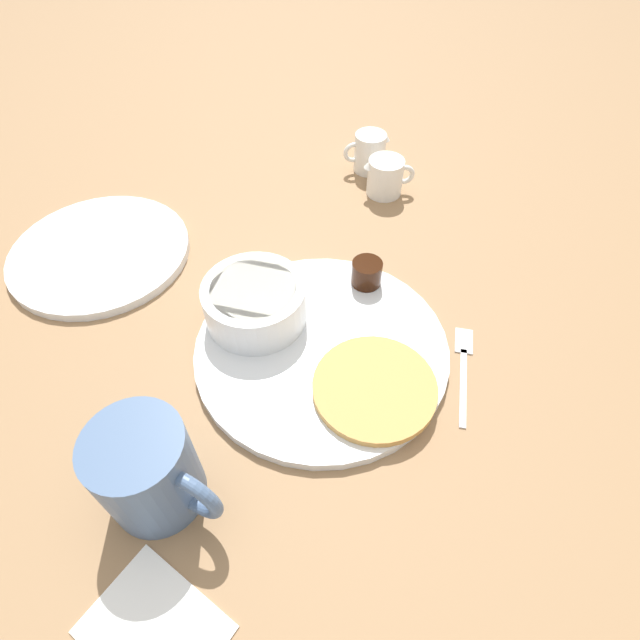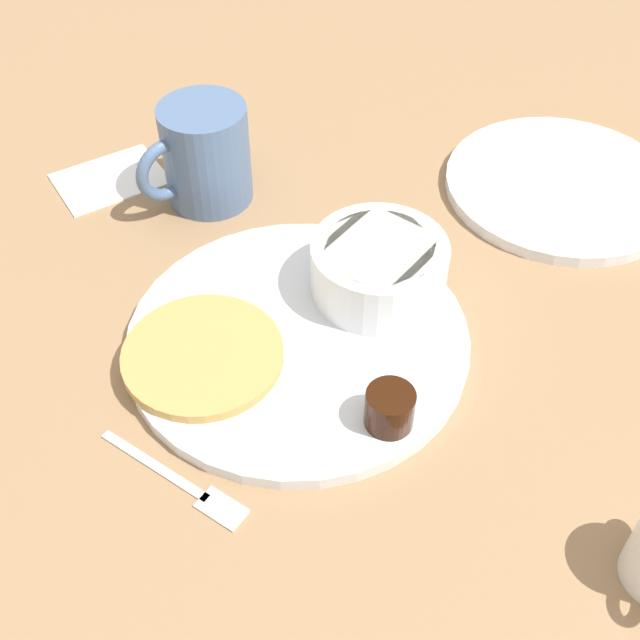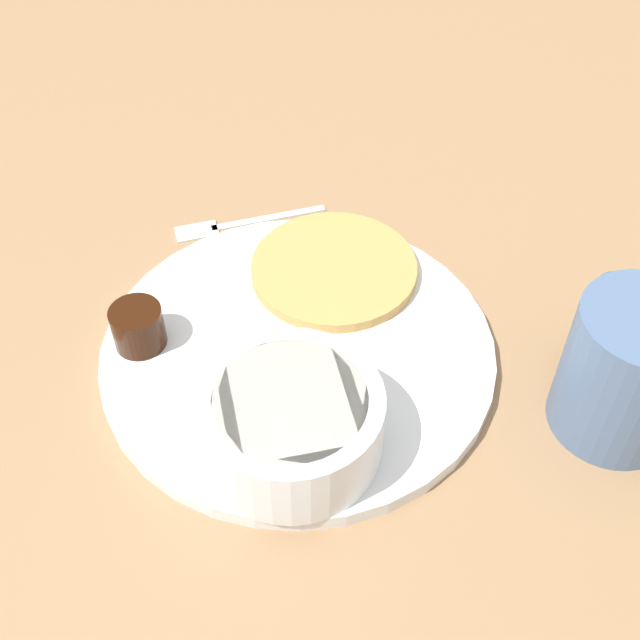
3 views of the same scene
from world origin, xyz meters
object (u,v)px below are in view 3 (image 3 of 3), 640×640
at_px(coffee_mug, 627,368).
at_px(fork, 233,224).
at_px(bowl, 291,420).
at_px(plate, 298,350).

bearing_deg(coffee_mug, fork, -116.90).
bearing_deg(coffee_mug, bowl, -71.72).
height_order(bowl, fork, bowl).
height_order(plate, bowl, bowl).
xyz_separation_m(plate, coffee_mug, (0.02, 0.22, 0.04)).
bearing_deg(bowl, coffee_mug, 108.28).
relative_size(coffee_mug, fork, 0.96).
bearing_deg(fork, bowl, 23.22).
bearing_deg(bowl, fork, -156.78).
relative_size(plate, fork, 2.29).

